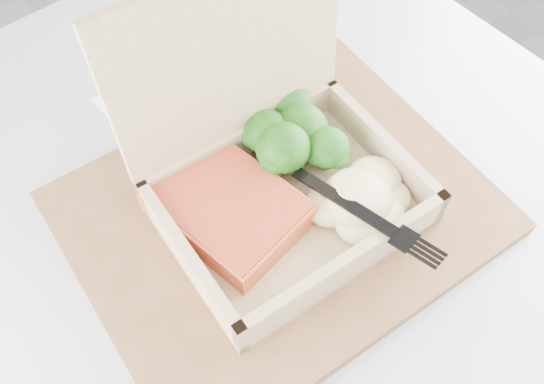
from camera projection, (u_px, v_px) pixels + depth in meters
floor at (303, 120)px, 1.62m from camera, size 4.00×4.00×0.00m
cafe_table at (249, 316)px, 0.74m from camera, size 0.92×0.92×0.74m
serving_tray at (279, 213)px, 0.58m from camera, size 0.38×0.31×0.02m
takeout_container at (270, 160)px, 0.54m from camera, size 0.23×0.20×0.21m
salmon_fillet at (228, 208)px, 0.55m from camera, size 0.13×0.15×0.03m
broccoli_pile at (301, 132)px, 0.59m from camera, size 0.12×0.12×0.04m
mashed_potatoes at (358, 198)px, 0.55m from camera, size 0.11×0.09×0.04m
plastic_fork at (325, 188)px, 0.54m from camera, size 0.06×0.16×0.02m
receipt at (148, 116)px, 0.66m from camera, size 0.08×0.13×0.00m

